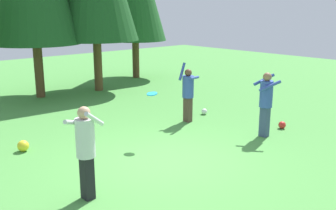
{
  "coord_description": "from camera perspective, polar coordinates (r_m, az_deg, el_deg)",
  "views": [
    {
      "loc": [
        -5.59,
        -6.27,
        3.38
      ],
      "look_at": [
        0.66,
        0.69,
        1.05
      ],
      "focal_mm": 42.0,
      "sensor_mm": 36.0,
      "label": 1
    }
  ],
  "objects": [
    {
      "name": "ball_white",
      "position": [
        12.8,
        5.29,
        -0.94
      ],
      "size": [
        0.19,
        0.19,
        0.19
      ],
      "primitive_type": "sphere",
      "color": "white",
      "rests_on": "ground_plane"
    },
    {
      "name": "person_bystander",
      "position": [
        10.67,
        14.03,
        0.88
      ],
      "size": [
        0.75,
        0.72,
        1.74
      ],
      "rotation": [
        0.0,
        0.0,
        2.58
      ],
      "color": "#38476B",
      "rests_on": "ground_plane"
    },
    {
      "name": "frisbee",
      "position": [
        9.82,
        -2.33,
        1.64
      ],
      "size": [
        0.31,
        0.31,
        0.06
      ],
      "color": "#2393D1"
    },
    {
      "name": "person_catcher",
      "position": [
        7.1,
        -11.88,
        -5.68
      ],
      "size": [
        0.73,
        0.7,
        1.73
      ],
      "rotation": [
        0.0,
        0.0,
        0.51
      ],
      "color": "black",
      "rests_on": "ground_plane"
    },
    {
      "name": "ball_red",
      "position": [
        11.73,
        16.22,
        -2.79
      ],
      "size": [
        0.21,
        0.21,
        0.21
      ],
      "primitive_type": "sphere",
      "color": "red",
      "rests_on": "ground_plane"
    },
    {
      "name": "person_thrower",
      "position": [
        11.76,
        2.92,
        2.09
      ],
      "size": [
        0.61,
        0.61,
        1.78
      ],
      "rotation": [
        0.0,
        0.0,
        -2.79
      ],
      "color": "#4C382D",
      "rests_on": "ground_plane"
    },
    {
      "name": "ground_plane",
      "position": [
        9.05,
        -0.2,
        -7.94
      ],
      "size": [
        40.0,
        40.0,
        0.0
      ],
      "primitive_type": "plane",
      "color": "#4C9342"
    },
    {
      "name": "ball_yellow",
      "position": [
        10.13,
        -20.28,
        -5.58
      ],
      "size": [
        0.27,
        0.27,
        0.27
      ],
      "primitive_type": "sphere",
      "color": "yellow",
      "rests_on": "ground_plane"
    }
  ]
}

